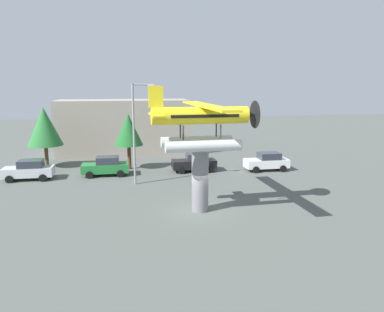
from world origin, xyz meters
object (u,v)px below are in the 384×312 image
(car_mid_green, at_px, (106,166))
(storefront_building, at_px, (124,127))
(car_near_silver, at_px, (29,170))
(car_distant_white, at_px, (267,162))
(display_pedestal, at_px, (200,180))
(floatplane_monument, at_px, (202,123))
(car_far_black, at_px, (195,162))
(tree_east, at_px, (128,130))
(streetlight_primary, at_px, (136,127))
(tree_west, at_px, (44,127))

(car_mid_green, distance_m, storefront_building, 11.47)
(car_near_silver, xyz_separation_m, car_distant_white, (21.88, -0.31, 0.00))
(display_pedestal, distance_m, floatplane_monument, 3.75)
(car_far_black, xyz_separation_m, car_distant_white, (6.99, -0.88, 0.00))
(car_near_silver, xyz_separation_m, tree_east, (8.72, 2.74, 3.00))
(display_pedestal, xyz_separation_m, car_far_black, (1.70, 11.11, -1.20))
(floatplane_monument, height_order, car_near_silver, floatplane_monument)
(floatplane_monument, xyz_separation_m, car_near_silver, (-13.31, 10.53, -4.95))
(car_far_black, relative_size, car_distant_white, 1.00)
(display_pedestal, height_order, car_near_silver, display_pedestal)
(car_near_silver, bearing_deg, display_pedestal, 141.37)
(floatplane_monument, height_order, streetlight_primary, streetlight_primary)
(car_distant_white, bearing_deg, tree_east, -13.04)
(tree_west, bearing_deg, car_distant_white, -13.86)
(car_mid_green, bearing_deg, display_pedestal, 121.29)
(car_near_silver, height_order, storefront_building, storefront_building)
(streetlight_primary, height_order, tree_west, streetlight_primary)
(car_far_black, height_order, tree_east, tree_east)
(car_distant_white, xyz_separation_m, streetlight_primary, (-12.56, -2.80, 3.92))
(streetlight_primary, height_order, storefront_building, streetlight_primary)
(car_near_silver, xyz_separation_m, car_mid_green, (6.57, 0.35, 0.00))
(car_near_silver, height_order, tree_east, tree_east)
(car_near_silver, xyz_separation_m, streetlight_primary, (9.32, -3.10, 3.92))
(car_far_black, distance_m, storefront_building, 12.99)
(car_far_black, height_order, tree_west, tree_west)
(floatplane_monument, distance_m, car_distant_white, 14.23)
(car_near_silver, distance_m, tree_east, 9.63)
(floatplane_monument, xyz_separation_m, car_mid_green, (-6.75, 10.88, -4.95))
(tree_west, bearing_deg, car_far_black, -17.01)
(tree_west, xyz_separation_m, tree_east, (8.21, -2.23, -0.23))
(display_pedestal, bearing_deg, car_far_black, 81.29)
(display_pedestal, bearing_deg, streetlight_primary, 117.48)
(display_pedestal, xyz_separation_m, storefront_building, (-4.97, 22.00, 1.14))
(car_near_silver, relative_size, car_far_black, 1.00)
(floatplane_monument, bearing_deg, car_far_black, 80.01)
(display_pedestal, distance_m, tree_east, 14.12)
(car_far_black, xyz_separation_m, streetlight_primary, (-5.57, -3.67, 3.92))
(car_near_silver, bearing_deg, car_distant_white, 179.20)
(display_pedestal, bearing_deg, floatplane_monument, 1.94)
(car_mid_green, height_order, storefront_building, storefront_building)
(storefront_building, distance_m, tree_west, 10.12)
(car_distant_white, height_order, streetlight_primary, streetlight_primary)
(car_far_black, bearing_deg, streetlight_primary, 33.43)
(floatplane_monument, xyz_separation_m, streetlight_primary, (-4.00, 7.43, -1.03))
(floatplane_monument, xyz_separation_m, car_far_black, (1.57, 11.10, -4.95))
(car_distant_white, distance_m, tree_west, 22.24)
(storefront_building, xyz_separation_m, tree_west, (-7.70, -6.50, 0.90))
(car_far_black, bearing_deg, floatplane_monument, 81.95)
(floatplane_monument, distance_m, storefront_building, 22.73)
(floatplane_monument, height_order, tree_east, floatplane_monument)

